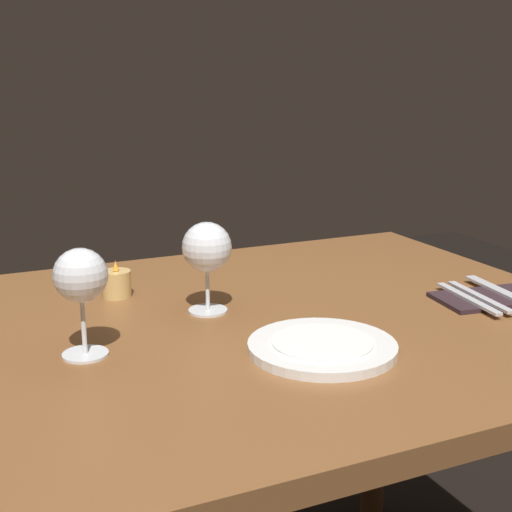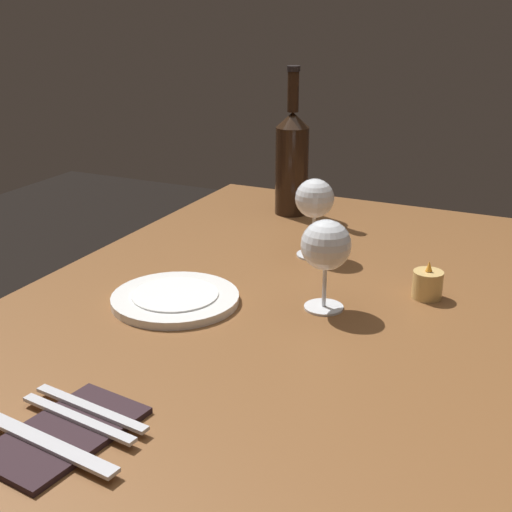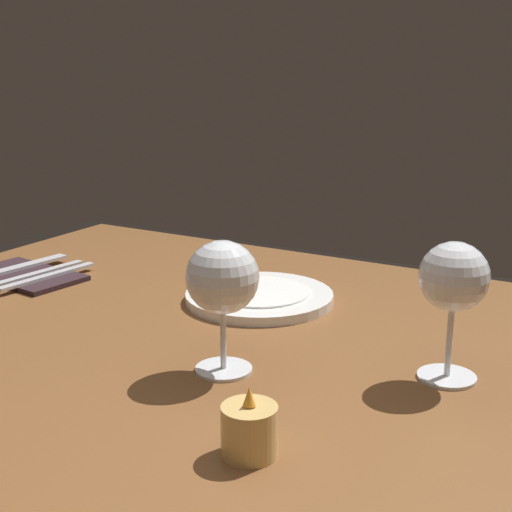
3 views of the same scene
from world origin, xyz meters
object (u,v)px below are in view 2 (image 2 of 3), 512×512
at_px(wine_bottle, 292,160).
at_px(votive_candle, 427,285).
at_px(folded_napkin, 65,434).
at_px(fork_inner, 78,418).
at_px(wine_glass_left, 326,247).
at_px(dinner_plate, 175,298).
at_px(wine_glass_right, 315,201).
at_px(fork_outer, 91,408).
at_px(table_knife, 47,443).

xyz_separation_m(wine_bottle, votive_candle, (0.36, 0.41, -0.11)).
relative_size(wine_bottle, votive_candle, 5.11).
bearing_deg(wine_bottle, folded_napkin, 6.55).
bearing_deg(wine_bottle, fork_inner, 6.72).
bearing_deg(fork_inner, wine_glass_left, 161.47).
distance_m(wine_glass_left, dinner_plate, 0.27).
height_order(wine_glass_left, folded_napkin, wine_glass_left).
bearing_deg(folded_napkin, fork_inner, 180.00).
bearing_deg(wine_glass_right, fork_outer, -3.84).
bearing_deg(table_knife, folded_napkin, 180.00).
bearing_deg(fork_outer, wine_glass_left, 160.46).
bearing_deg(wine_glass_right, votive_candle, 66.56).
distance_m(wine_bottle, fork_inner, 0.95).
bearing_deg(votive_candle, wine_glass_left, -50.59).
bearing_deg(dinner_plate, fork_inner, 13.16).
xyz_separation_m(wine_glass_left, votive_candle, (-0.12, 0.14, -0.09)).
height_order(wine_bottle, votive_candle, wine_bottle).
height_order(wine_glass_left, fork_outer, wine_glass_left).
height_order(votive_candle, dinner_plate, votive_candle).
bearing_deg(wine_glass_left, votive_candle, 129.41).
distance_m(dinner_plate, folded_napkin, 0.40).
distance_m(wine_glass_left, wine_bottle, 0.55).
distance_m(wine_glass_left, table_knife, 0.54).
distance_m(wine_glass_right, table_knife, 0.74).
xyz_separation_m(wine_bottle, fork_outer, (0.91, 0.11, -0.12)).
distance_m(votive_candle, table_knife, 0.69).
bearing_deg(table_knife, fork_outer, 180.00).
xyz_separation_m(dinner_plate, fork_inner, (0.36, 0.09, 0.00)).
bearing_deg(wine_glass_right, wine_glass_left, 25.13).
relative_size(wine_glass_right, folded_napkin, 0.78).
distance_m(folded_napkin, fork_outer, 0.05).
height_order(fork_outer, table_knife, same).
xyz_separation_m(wine_glass_right, votive_candle, (0.11, 0.25, -0.09)).
bearing_deg(wine_glass_left, fork_outer, -19.54).
bearing_deg(fork_outer, wine_glass_right, 176.16).
bearing_deg(fork_inner, folded_napkin, 0.00).
bearing_deg(table_knife, votive_candle, 154.65).
bearing_deg(table_knife, dinner_plate, -168.52).
bearing_deg(votive_candle, wine_glass_right, -113.44).
height_order(folded_napkin, table_knife, table_knife).
relative_size(folded_napkin, fork_inner, 1.12).
bearing_deg(fork_outer, votive_candle, 151.48).
bearing_deg(dinner_plate, wine_bottle, -177.50).
bearing_deg(folded_napkin, fork_outer, 180.00).
height_order(votive_candle, table_knife, votive_candle).
relative_size(wine_glass_left, table_knife, 0.73).
distance_m(dinner_plate, fork_outer, 0.35).
xyz_separation_m(votive_candle, table_knife, (0.62, -0.30, -0.01)).
height_order(dinner_plate, fork_inner, dinner_plate).
distance_m(wine_bottle, dinner_plate, 0.58).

